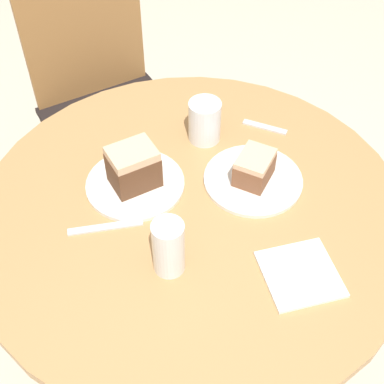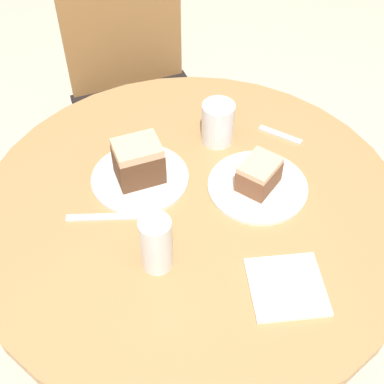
{
  "view_description": "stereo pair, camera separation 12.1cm",
  "coord_description": "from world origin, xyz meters",
  "px_view_note": "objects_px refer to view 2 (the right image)",
  "views": [
    {
      "loc": [
        -0.42,
        -0.7,
        1.7
      ],
      "look_at": [
        0.0,
        0.0,
        0.81
      ],
      "focal_mm": 50.0,
      "sensor_mm": 36.0,
      "label": 1
    },
    {
      "loc": [
        -0.31,
        -0.76,
        1.7
      ],
      "look_at": [
        0.0,
        0.0,
        0.81
      ],
      "focal_mm": 50.0,
      "sensor_mm": 36.0,
      "label": 2
    }
  ],
  "objects_px": {
    "glass_lemonade": "(218,124)",
    "plate_near": "(140,178)",
    "chair": "(137,91)",
    "cake_slice_near": "(138,161)",
    "cake_slice_far": "(259,174)",
    "plate_far": "(258,186)",
    "glass_water": "(156,245)"
  },
  "relations": [
    {
      "from": "plate_far",
      "to": "cake_slice_near",
      "type": "distance_m",
      "value": 0.29
    },
    {
      "from": "plate_far",
      "to": "glass_lemonade",
      "type": "bearing_deg",
      "value": 95.14
    },
    {
      "from": "chair",
      "to": "plate_far",
      "type": "bearing_deg",
      "value": -86.31
    },
    {
      "from": "glass_lemonade",
      "to": "cake_slice_near",
      "type": "bearing_deg",
      "value": -165.27
    },
    {
      "from": "glass_lemonade",
      "to": "glass_water",
      "type": "bearing_deg",
      "value": -131.93
    },
    {
      "from": "glass_lemonade",
      "to": "plate_near",
      "type": "bearing_deg",
      "value": -165.27
    },
    {
      "from": "chair",
      "to": "plate_far",
      "type": "xyz_separation_m",
      "value": [
        0.04,
        -0.85,
        0.29
      ]
    },
    {
      "from": "plate_far",
      "to": "glass_water",
      "type": "distance_m",
      "value": 0.32
    },
    {
      "from": "cake_slice_far",
      "to": "glass_water",
      "type": "xyz_separation_m",
      "value": [
        -0.29,
        -0.11,
        0.02
      ]
    },
    {
      "from": "plate_near",
      "to": "cake_slice_far",
      "type": "height_order",
      "value": "cake_slice_far"
    },
    {
      "from": "plate_far",
      "to": "glass_lemonade",
      "type": "distance_m",
      "value": 0.2
    },
    {
      "from": "glass_lemonade",
      "to": "glass_water",
      "type": "xyz_separation_m",
      "value": [
        -0.28,
        -0.31,
        0.01
      ]
    },
    {
      "from": "plate_far",
      "to": "cake_slice_near",
      "type": "height_order",
      "value": "cake_slice_near"
    },
    {
      "from": "chair",
      "to": "cake_slice_far",
      "type": "height_order",
      "value": "chair"
    },
    {
      "from": "plate_near",
      "to": "glass_lemonade",
      "type": "distance_m",
      "value": 0.24
    },
    {
      "from": "plate_far",
      "to": "cake_slice_far",
      "type": "bearing_deg",
      "value": -165.96
    },
    {
      "from": "cake_slice_far",
      "to": "glass_lemonade",
      "type": "distance_m",
      "value": 0.19
    },
    {
      "from": "plate_near",
      "to": "plate_far",
      "type": "xyz_separation_m",
      "value": [
        0.25,
        -0.13,
        0.0
      ]
    },
    {
      "from": "chair",
      "to": "glass_lemonade",
      "type": "distance_m",
      "value": 0.74
    },
    {
      "from": "cake_slice_near",
      "to": "cake_slice_far",
      "type": "height_order",
      "value": "cake_slice_near"
    },
    {
      "from": "cake_slice_near",
      "to": "glass_water",
      "type": "relative_size",
      "value": 0.83
    },
    {
      "from": "plate_far",
      "to": "cake_slice_far",
      "type": "xyz_separation_m",
      "value": [
        -0.0,
        -0.0,
        0.04
      ]
    },
    {
      "from": "plate_near",
      "to": "glass_water",
      "type": "distance_m",
      "value": 0.26
    },
    {
      "from": "cake_slice_near",
      "to": "plate_far",
      "type": "bearing_deg",
      "value": -28.1
    },
    {
      "from": "plate_near",
      "to": "cake_slice_near",
      "type": "relative_size",
      "value": 2.14
    },
    {
      "from": "chair",
      "to": "cake_slice_near",
      "type": "height_order",
      "value": "chair"
    },
    {
      "from": "cake_slice_near",
      "to": "glass_lemonade",
      "type": "xyz_separation_m",
      "value": [
        0.23,
        0.06,
        -0.01
      ]
    },
    {
      "from": "cake_slice_near",
      "to": "glass_water",
      "type": "bearing_deg",
      "value": -100.24
    },
    {
      "from": "cake_slice_far",
      "to": "glass_water",
      "type": "height_order",
      "value": "glass_water"
    },
    {
      "from": "plate_near",
      "to": "glass_water",
      "type": "height_order",
      "value": "glass_water"
    },
    {
      "from": "plate_far",
      "to": "cake_slice_near",
      "type": "bearing_deg",
      "value": 151.9
    },
    {
      "from": "plate_near",
      "to": "glass_lemonade",
      "type": "relative_size",
      "value": 2.11
    }
  ]
}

